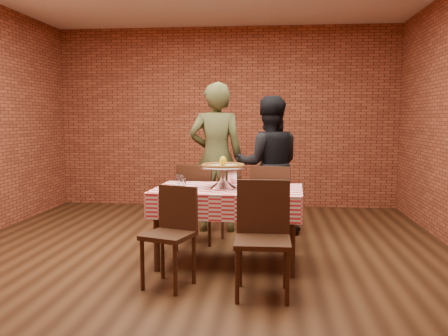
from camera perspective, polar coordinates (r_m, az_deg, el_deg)
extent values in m
plane|color=black|center=(5.03, -3.12, -10.69)|extent=(6.00, 6.00, 0.00)
plane|color=brown|center=(7.80, 0.21, 6.04)|extent=(5.50, 0.00, 5.50)
cube|color=#3C2214|center=(4.76, 0.50, -6.98)|extent=(1.46, 0.92, 0.75)
cylinder|color=beige|center=(4.69, -0.12, 0.19)|extent=(0.54, 0.54, 0.03)
ellipsoid|color=#E7B40E|center=(4.68, -0.12, 0.85)|extent=(0.09, 0.09, 0.09)
cylinder|color=white|center=(4.63, -4.99, -1.86)|extent=(0.07, 0.07, 0.11)
cylinder|color=white|center=(4.89, -5.29, -1.45)|extent=(0.07, 0.07, 0.11)
cylinder|color=white|center=(4.55, 5.87, -2.63)|extent=(0.18, 0.18, 0.01)
cube|color=white|center=(4.47, 6.98, -2.85)|extent=(0.06, 0.04, 0.00)
cube|color=white|center=(4.47, 7.84, -2.86)|extent=(0.06, 0.05, 0.00)
cube|color=silver|center=(5.00, 1.26, -1.01)|extent=(0.14, 0.13, 0.15)
imported|color=#444625|center=(6.05, -0.96, 1.25)|extent=(0.72, 0.51, 1.89)
imported|color=black|center=(5.96, 5.36, 0.33)|extent=(0.89, 0.73, 1.71)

